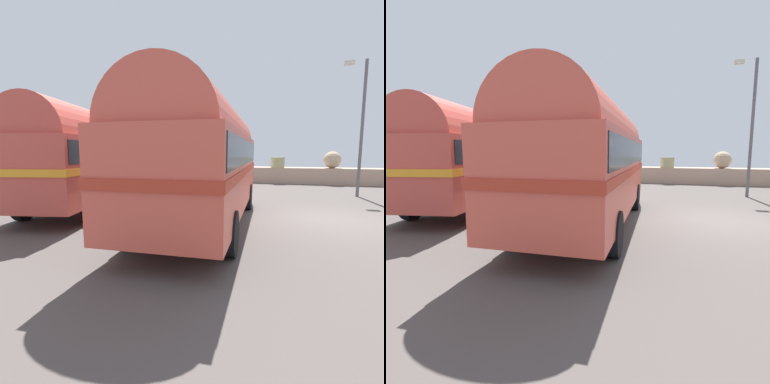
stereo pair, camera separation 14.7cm
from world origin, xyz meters
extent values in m
cube|color=#534B47|center=(0.00, 0.00, 0.01)|extent=(32.00, 26.00, 0.02)
cube|color=tan|center=(0.00, 11.80, 0.55)|extent=(31.36, 1.80, 1.10)
sphere|color=#A28A83|center=(-12.88, 11.78, 1.53)|extent=(0.86, 0.86, 0.86)
sphere|color=tan|center=(-8.94, 12.09, 1.50)|extent=(0.81, 0.81, 0.81)
cube|color=#BD9B91|center=(-5.76, 11.66, 1.70)|extent=(1.55, 1.59, 1.21)
cube|color=tan|center=(-1.71, 11.27, 1.46)|extent=(0.93, 0.93, 0.71)
sphere|color=tan|center=(1.78, 11.49, 1.66)|extent=(1.11, 1.11, 1.11)
cylinder|color=black|center=(-4.79, 0.87, 0.50)|extent=(0.32, 0.97, 0.96)
cylinder|color=black|center=(-2.58, 0.96, 0.50)|extent=(0.32, 0.97, 0.96)
cylinder|color=black|center=(-4.57, -4.33, 0.50)|extent=(0.32, 0.97, 0.96)
cylinder|color=black|center=(-2.36, -4.24, 0.50)|extent=(0.32, 0.97, 0.96)
cube|color=#D0503E|center=(-3.57, -1.68, 1.57)|extent=(2.76, 8.50, 2.10)
cylinder|color=#D0503E|center=(-3.57, -1.68, 2.62)|extent=(2.55, 8.15, 2.20)
cube|color=#B23220|center=(-3.57, -1.68, 1.63)|extent=(2.81, 8.58, 0.20)
cube|color=black|center=(-3.57, -1.68, 2.15)|extent=(2.78, 8.16, 0.64)
cube|color=silver|center=(-3.76, 2.58, 0.70)|extent=(2.28, 0.26, 0.28)
cylinder|color=black|center=(-10.23, 2.17, 0.50)|extent=(0.48, 1.00, 0.96)
cylinder|color=black|center=(-8.07, 2.64, 0.50)|extent=(0.48, 1.00, 0.96)
cylinder|color=black|center=(-9.12, -2.92, 0.50)|extent=(0.48, 1.00, 0.96)
cylinder|color=black|center=(-6.96, -2.45, 0.50)|extent=(0.48, 1.00, 0.96)
cube|color=#C4483C|center=(-8.59, -0.14, 1.57)|extent=(4.14, 8.72, 2.10)
cylinder|color=#C4483C|center=(-8.59, -0.14, 2.62)|extent=(3.87, 8.35, 2.20)
cube|color=orange|center=(-8.59, -0.14, 1.63)|extent=(4.20, 8.81, 0.20)
cube|color=black|center=(-8.59, -0.14, 2.15)|extent=(4.10, 8.40, 0.64)
cube|color=silver|center=(-9.50, 4.03, 0.70)|extent=(2.26, 0.64, 0.28)
cylinder|color=#5B5B60|center=(2.15, 5.87, 3.20)|extent=(0.14, 0.14, 6.40)
cube|color=beige|center=(1.42, 5.93, 6.30)|extent=(0.44, 0.24, 0.18)
camera|label=1|loc=(-1.40, -10.06, 2.15)|focal=27.59mm
camera|label=2|loc=(-1.26, -10.02, 2.15)|focal=27.59mm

